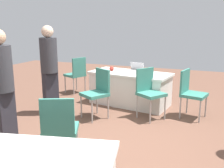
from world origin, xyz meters
TOP-DOWN VIEW (x-y plane):
  - ground_plane at (0.00, 0.00)m, footprint 14.40×14.40m
  - table_foreground at (0.47, -2.03)m, footprint 1.91×1.08m
  - chair_near_front at (0.50, 0.83)m, footprint 0.58×0.58m
  - chair_tucked_left at (0.80, -0.97)m, footprint 0.60×0.60m
  - chair_tucked_right at (-0.14, -1.32)m, footprint 0.61×0.61m
  - chair_aisle at (2.10, -2.44)m, footprint 0.58×0.58m
  - chair_back_row at (-0.89, -1.66)m, footprint 0.53×0.53m
  - person_attendee_standing at (1.60, 0.62)m, footprint 0.38×0.38m
  - person_attendee_browsing at (1.79, -0.83)m, footprint 0.46×0.46m
  - laptop_silver at (0.38, -2.15)m, footprint 0.33×0.31m
  - yarn_ball at (0.94, -2.05)m, footprint 0.11×0.11m
  - scissors_red at (0.07, -1.99)m, footprint 0.18×0.07m

SIDE VIEW (x-z plane):
  - ground_plane at x=0.00m, z-range 0.00..0.00m
  - table_foreground at x=0.47m, z-range 0.00..0.75m
  - chair_back_row at x=-0.89m, z-range 0.07..1.02m
  - chair_near_front at x=0.50m, z-range 0.07..1.02m
  - chair_aisle at x=2.10m, z-range 0.07..1.04m
  - chair_tucked_left at x=0.80m, z-range 0.07..1.04m
  - chair_tucked_right at x=-0.14m, z-range 0.08..1.06m
  - scissors_red at x=0.07m, z-range 0.75..0.75m
  - laptop_silver at x=0.38m, z-range 0.68..0.89m
  - yarn_ball at x=0.94m, z-range 0.75..0.85m
  - person_attendee_standing at x=1.60m, z-range 0.11..1.86m
  - person_attendee_browsing at x=1.79m, z-range 0.11..1.90m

